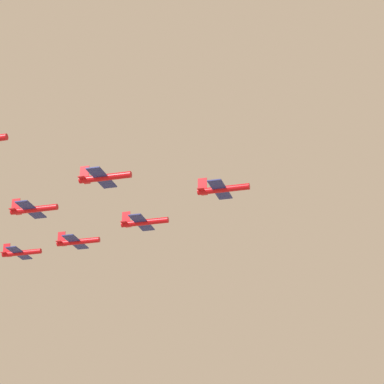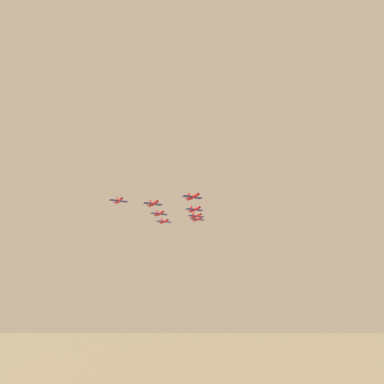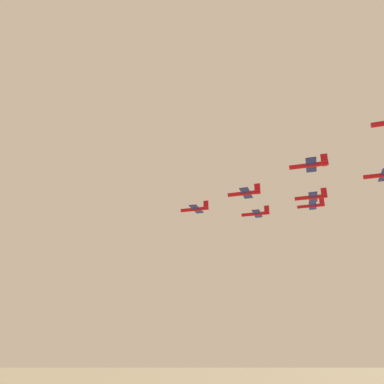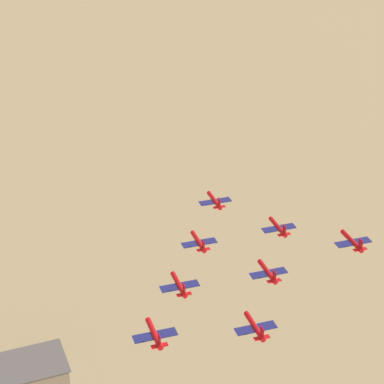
{
  "view_description": "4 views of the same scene",
  "coord_description": "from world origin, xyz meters",
  "px_view_note": "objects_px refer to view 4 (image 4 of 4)",
  "views": [
    {
      "loc": [
        106.79,
        37.14,
        58.88
      ],
      "look_at": [
        -44.01,
        3.36,
        124.56
      ],
      "focal_mm": 85.0,
      "sensor_mm": 36.0,
      "label": 1
    },
    {
      "loc": [
        40.24,
        142.4,
        79.21
      ],
      "look_at": [
        -43.4,
        3.1,
        127.19
      ],
      "focal_mm": 35.0,
      "sensor_mm": 36.0,
      "label": 2
    },
    {
      "loc": [
        -153.63,
        -18.66,
        84.2
      ],
      "look_at": [
        -42.32,
        10.32,
        127.94
      ],
      "focal_mm": 35.0,
      "sensor_mm": 36.0,
      "label": 3
    },
    {
      "loc": [
        -110.97,
        -155.85,
        221.24
      ],
      "look_at": [
        -45.04,
        13.57,
        124.63
      ],
      "focal_mm": 70.0,
      "sensor_mm": 36.0,
      "label": 4
    }
  ],
  "objects_px": {
    "jet_0": "(215,201)",
    "jet_2": "(278,227)",
    "jet_7": "(255,327)",
    "hangar": "(25,376)",
    "jet_1": "(199,242)",
    "jet_5": "(353,242)",
    "jet_3": "(179,285)",
    "jet_6": "(155,334)",
    "jet_4": "(268,272)"
  },
  "relations": [
    {
      "from": "hangar",
      "to": "jet_1",
      "type": "height_order",
      "value": "jet_1"
    },
    {
      "from": "jet_1",
      "to": "jet_3",
      "type": "distance_m",
      "value": 21.43
    },
    {
      "from": "jet_0",
      "to": "jet_5",
      "type": "bearing_deg",
      "value": -59.53
    },
    {
      "from": "jet_2",
      "to": "jet_7",
      "type": "distance_m",
      "value": 42.76
    },
    {
      "from": "hangar",
      "to": "jet_2",
      "type": "relative_size",
      "value": 3.73
    },
    {
      "from": "jet_0",
      "to": "jet_2",
      "type": "height_order",
      "value": "jet_0"
    },
    {
      "from": "jet_2",
      "to": "jet_6",
      "type": "height_order",
      "value": "jet_6"
    },
    {
      "from": "jet_0",
      "to": "jet_1",
      "type": "bearing_deg",
      "value": -120.47
    },
    {
      "from": "hangar",
      "to": "jet_5",
      "type": "bearing_deg",
      "value": -60.32
    },
    {
      "from": "jet_6",
      "to": "jet_7",
      "type": "relative_size",
      "value": 1.0
    },
    {
      "from": "jet_0",
      "to": "jet_1",
      "type": "relative_size",
      "value": 1.0
    },
    {
      "from": "jet_2",
      "to": "hangar",
      "type": "bearing_deg",
      "value": 123.23
    },
    {
      "from": "jet_2",
      "to": "jet_3",
      "type": "bearing_deg",
      "value": -150.46
    },
    {
      "from": "jet_2",
      "to": "jet_6",
      "type": "xyz_separation_m",
      "value": [
        -45.3,
        -34.43,
        4.19
      ]
    },
    {
      "from": "jet_5",
      "to": "jet_7",
      "type": "height_order",
      "value": "jet_5"
    },
    {
      "from": "jet_0",
      "to": "jet_5",
      "type": "xyz_separation_m",
      "value": [
        19.63,
        -37.98,
        4.37
      ]
    },
    {
      "from": "jet_1",
      "to": "jet_2",
      "type": "xyz_separation_m",
      "value": [
        21.64,
        -1.18,
        0.26
      ]
    },
    {
      "from": "jet_1",
      "to": "jet_2",
      "type": "bearing_deg",
      "value": 0.0
    },
    {
      "from": "jet_6",
      "to": "jet_3",
      "type": "bearing_deg",
      "value": 59.53
    },
    {
      "from": "hangar",
      "to": "jet_6",
      "type": "height_order",
      "value": "jet_6"
    },
    {
      "from": "jet_2",
      "to": "jet_0",
      "type": "bearing_deg",
      "value": 120.47
    },
    {
      "from": "jet_1",
      "to": "jet_5",
      "type": "xyz_separation_m",
      "value": [
        31.46,
        -20.17,
        4.74
      ]
    },
    {
      "from": "hangar",
      "to": "jet_0",
      "type": "bearing_deg",
      "value": -59.29
    },
    {
      "from": "jet_1",
      "to": "jet_4",
      "type": "relative_size",
      "value": 1.0
    },
    {
      "from": "jet_0",
      "to": "jet_5",
      "type": "height_order",
      "value": "jet_5"
    },
    {
      "from": "jet_0",
      "to": "jet_6",
      "type": "xyz_separation_m",
      "value": [
        -35.48,
        -53.41,
        4.08
      ]
    },
    {
      "from": "jet_3",
      "to": "jet_7",
      "type": "relative_size",
      "value": 1.0
    },
    {
      "from": "jet_0",
      "to": "jet_6",
      "type": "height_order",
      "value": "jet_6"
    },
    {
      "from": "jet_3",
      "to": "jet_7",
      "type": "distance_m",
      "value": 21.38
    },
    {
      "from": "jet_0",
      "to": "jet_4",
      "type": "xyz_separation_m",
      "value": [
        -2.01,
        -36.79,
        0.14
      ]
    },
    {
      "from": "hangar",
      "to": "jet_7",
      "type": "height_order",
      "value": "jet_7"
    },
    {
      "from": "jet_1",
      "to": "jet_6",
      "type": "height_order",
      "value": "jet_6"
    },
    {
      "from": "jet_7",
      "to": "jet_2",
      "type": "bearing_deg",
      "value": 59.53
    },
    {
      "from": "hangar",
      "to": "jet_1",
      "type": "relative_size",
      "value": 3.73
    },
    {
      "from": "jet_5",
      "to": "jet_3",
      "type": "bearing_deg",
      "value": 180.0
    },
    {
      "from": "jet_2",
      "to": "jet_7",
      "type": "height_order",
      "value": "jet_7"
    },
    {
      "from": "jet_2",
      "to": "jet_7",
      "type": "xyz_separation_m",
      "value": [
        -23.66,
        -35.61,
        0.66
      ]
    },
    {
      "from": "jet_2",
      "to": "jet_1",
      "type": "bearing_deg",
      "value": -180.0
    },
    {
      "from": "jet_5",
      "to": "jet_6",
      "type": "xyz_separation_m",
      "value": [
        -55.11,
        -15.44,
        -0.29
      ]
    },
    {
      "from": "jet_3",
      "to": "jet_4",
      "type": "relative_size",
      "value": 1.0
    },
    {
      "from": "jet_4",
      "to": "jet_0",
      "type": "bearing_deg",
      "value": 90.0
    },
    {
      "from": "jet_0",
      "to": "hangar",
      "type": "bearing_deg",
      "value": 123.84
    },
    {
      "from": "jet_1",
      "to": "jet_0",
      "type": "bearing_deg",
      "value": 59.53
    },
    {
      "from": "jet_3",
      "to": "jet_6",
      "type": "relative_size",
      "value": 1.0
    },
    {
      "from": "hangar",
      "to": "jet_1",
      "type": "bearing_deg",
      "value": -69.56
    },
    {
      "from": "hangar",
      "to": "jet_5",
      "type": "xyz_separation_m",
      "value": [
        69.17,
        -121.39,
        120.74
      ]
    },
    {
      "from": "jet_5",
      "to": "jet_0",
      "type": "bearing_deg",
      "value": 120.47
    },
    {
      "from": "jet_0",
      "to": "jet_3",
      "type": "xyz_separation_m",
      "value": [
        -23.66,
        -35.61,
        1.2
      ]
    },
    {
      "from": "jet_5",
      "to": "jet_1",
      "type": "bearing_deg",
      "value": 150.46
    },
    {
      "from": "jet_3",
      "to": "jet_4",
      "type": "height_order",
      "value": "jet_3"
    }
  ]
}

